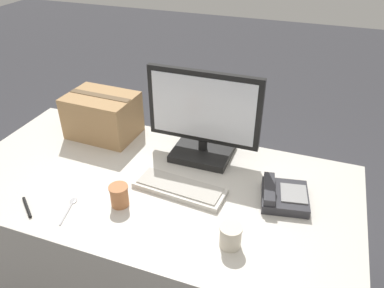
{
  "coord_description": "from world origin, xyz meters",
  "views": [
    {
      "loc": [
        0.62,
        -1.18,
        1.79
      ],
      "look_at": [
        0.14,
        0.14,
        0.89
      ],
      "focal_mm": 35.0,
      "sensor_mm": 36.0,
      "label": 1
    }
  ],
  "objects_px": {
    "paper_cup_right": "(231,236)",
    "paper_cup_left": "(119,196)",
    "monitor": "(203,121)",
    "desk_phone": "(283,196)",
    "spoon": "(71,206)",
    "cardboard_box": "(103,115)",
    "pen_marker": "(27,207)",
    "keyboard": "(180,188)"
  },
  "relations": [
    {
      "from": "keyboard",
      "to": "desk_phone",
      "type": "distance_m",
      "value": 0.44
    },
    {
      "from": "monitor",
      "to": "desk_phone",
      "type": "relative_size",
      "value": 2.35
    },
    {
      "from": "monitor",
      "to": "cardboard_box",
      "type": "xyz_separation_m",
      "value": [
        -0.56,
        0.01,
        -0.08
      ]
    },
    {
      "from": "desk_phone",
      "to": "pen_marker",
      "type": "bearing_deg",
      "value": -167.65
    },
    {
      "from": "monitor",
      "to": "spoon",
      "type": "height_order",
      "value": "monitor"
    },
    {
      "from": "keyboard",
      "to": "desk_phone",
      "type": "xyz_separation_m",
      "value": [
        0.43,
        0.08,
        0.01
      ]
    },
    {
      "from": "paper_cup_left",
      "to": "spoon",
      "type": "height_order",
      "value": "paper_cup_left"
    },
    {
      "from": "spoon",
      "to": "pen_marker",
      "type": "height_order",
      "value": "pen_marker"
    },
    {
      "from": "desk_phone",
      "to": "cardboard_box",
      "type": "relative_size",
      "value": 0.64
    },
    {
      "from": "spoon",
      "to": "desk_phone",
      "type": "bearing_deg",
      "value": -81.7
    },
    {
      "from": "monitor",
      "to": "keyboard",
      "type": "xyz_separation_m",
      "value": [
        -0.01,
        -0.29,
        -0.18
      ]
    },
    {
      "from": "paper_cup_left",
      "to": "pen_marker",
      "type": "relative_size",
      "value": 0.84
    },
    {
      "from": "monitor",
      "to": "spoon",
      "type": "distance_m",
      "value": 0.7
    },
    {
      "from": "paper_cup_right",
      "to": "pen_marker",
      "type": "distance_m",
      "value": 0.84
    },
    {
      "from": "keyboard",
      "to": "paper_cup_right",
      "type": "height_order",
      "value": "paper_cup_right"
    },
    {
      "from": "paper_cup_left",
      "to": "monitor",
      "type": "bearing_deg",
      "value": 66.42
    },
    {
      "from": "keyboard",
      "to": "paper_cup_right",
      "type": "relative_size",
      "value": 4.52
    },
    {
      "from": "paper_cup_left",
      "to": "cardboard_box",
      "type": "height_order",
      "value": "cardboard_box"
    },
    {
      "from": "desk_phone",
      "to": "spoon",
      "type": "height_order",
      "value": "desk_phone"
    },
    {
      "from": "monitor",
      "to": "desk_phone",
      "type": "distance_m",
      "value": 0.5
    },
    {
      "from": "spoon",
      "to": "pen_marker",
      "type": "bearing_deg",
      "value": 100.18
    },
    {
      "from": "keyboard",
      "to": "cardboard_box",
      "type": "xyz_separation_m",
      "value": [
        -0.56,
        0.3,
        0.1
      ]
    },
    {
      "from": "monitor",
      "to": "pen_marker",
      "type": "height_order",
      "value": "monitor"
    },
    {
      "from": "spoon",
      "to": "cardboard_box",
      "type": "distance_m",
      "value": 0.59
    },
    {
      "from": "monitor",
      "to": "spoon",
      "type": "bearing_deg",
      "value": -125.69
    },
    {
      "from": "desk_phone",
      "to": "paper_cup_left",
      "type": "distance_m",
      "value": 0.68
    },
    {
      "from": "paper_cup_left",
      "to": "cardboard_box",
      "type": "distance_m",
      "value": 0.6
    },
    {
      "from": "spoon",
      "to": "cardboard_box",
      "type": "bearing_deg",
      "value": 3.02
    },
    {
      "from": "desk_phone",
      "to": "paper_cup_left",
      "type": "xyz_separation_m",
      "value": [
        -0.63,
        -0.26,
        0.02
      ]
    },
    {
      "from": "paper_cup_left",
      "to": "pen_marker",
      "type": "height_order",
      "value": "paper_cup_left"
    },
    {
      "from": "paper_cup_left",
      "to": "spoon",
      "type": "bearing_deg",
      "value": -157.08
    },
    {
      "from": "paper_cup_left",
      "to": "desk_phone",
      "type": "bearing_deg",
      "value": 22.14
    },
    {
      "from": "paper_cup_left",
      "to": "paper_cup_right",
      "type": "distance_m",
      "value": 0.49
    },
    {
      "from": "desk_phone",
      "to": "spoon",
      "type": "relative_size",
      "value": 1.42
    },
    {
      "from": "cardboard_box",
      "to": "spoon",
      "type": "bearing_deg",
      "value": -72.96
    },
    {
      "from": "paper_cup_right",
      "to": "paper_cup_left",
      "type": "bearing_deg",
      "value": 173.1
    },
    {
      "from": "monitor",
      "to": "paper_cup_left",
      "type": "relative_size",
      "value": 5.74
    },
    {
      "from": "monitor",
      "to": "paper_cup_left",
      "type": "height_order",
      "value": "monitor"
    },
    {
      "from": "spoon",
      "to": "paper_cup_right",
      "type": "bearing_deg",
      "value": -102.24
    },
    {
      "from": "cardboard_box",
      "to": "pen_marker",
      "type": "relative_size",
      "value": 3.18
    },
    {
      "from": "desk_phone",
      "to": "spoon",
      "type": "bearing_deg",
      "value": -167.96
    },
    {
      "from": "paper_cup_left",
      "to": "pen_marker",
      "type": "distance_m",
      "value": 0.38
    }
  ]
}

